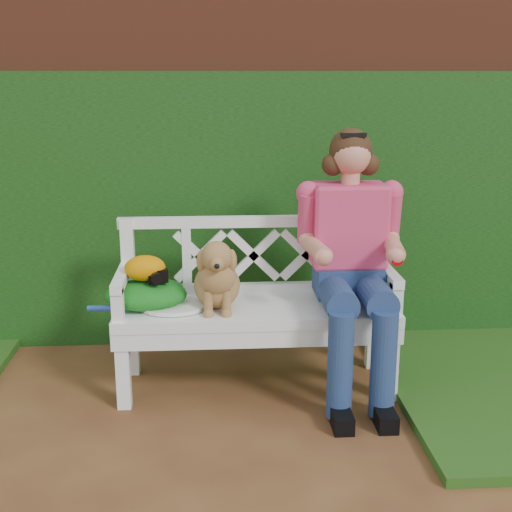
{
  "coord_description": "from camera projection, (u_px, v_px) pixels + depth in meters",
  "views": [
    {
      "loc": [
        0.15,
        -2.56,
        1.69
      ],
      "look_at": [
        0.37,
        0.94,
        0.75
      ],
      "focal_mm": 48.0,
      "sensor_mm": 36.0,
      "label": 1
    }
  ],
  "objects": [
    {
      "name": "ground",
      "position": [
        184.0,
        485.0,
        2.9
      ],
      "size": [
        60.0,
        60.0,
        0.0
      ],
      "primitive_type": "plane",
      "color": "#512917"
    },
    {
      "name": "brick_wall",
      "position": [
        190.0,
        167.0,
        4.44
      ],
      "size": [
        10.0,
        0.3,
        2.2
      ],
      "primitive_type": "cube",
      "color": "brown",
      "rests_on": "ground"
    },
    {
      "name": "ivy_hedge",
      "position": [
        190.0,
        211.0,
        4.29
      ],
      "size": [
        10.0,
        0.18,
        1.7
      ],
      "primitive_type": "cube",
      "color": "#1F5919",
      "rests_on": "ground"
    },
    {
      "name": "garden_bench",
      "position": [
        256.0,
        345.0,
        3.76
      ],
      "size": [
        1.6,
        0.65,
        0.48
      ],
      "primitive_type": null,
      "rotation": [
        0.0,
        0.0,
        -0.03
      ],
      "color": "white",
      "rests_on": "ground"
    },
    {
      "name": "seated_woman",
      "position": [
        349.0,
        265.0,
        3.65
      ],
      "size": [
        0.68,
        0.85,
        1.4
      ],
      "primitive_type": null,
      "rotation": [
        0.0,
        0.0,
        0.12
      ],
      "color": "#E75786",
      "rests_on": "ground"
    },
    {
      "name": "dog",
      "position": [
        217.0,
        273.0,
        3.58
      ],
      "size": [
        0.35,
        0.41,
        0.39
      ],
      "primitive_type": null,
      "rotation": [
        0.0,
        0.0,
        0.27
      ],
      "color": "brown",
      "rests_on": "garden_bench"
    },
    {
      "name": "tennis_racket",
      "position": [
        167.0,
        307.0,
        3.61
      ],
      "size": [
        0.67,
        0.33,
        0.03
      ],
      "primitive_type": null,
      "rotation": [
        0.0,
        0.0,
        0.1
      ],
      "color": "silver",
      "rests_on": "garden_bench"
    },
    {
      "name": "green_bag",
      "position": [
        146.0,
        294.0,
        3.63
      ],
      "size": [
        0.5,
        0.43,
        0.15
      ],
      "primitive_type": null,
      "rotation": [
        0.0,
        0.0,
        -0.25
      ],
      "color": "#27862C",
      "rests_on": "garden_bench"
    },
    {
      "name": "camera_item",
      "position": [
        157.0,
        275.0,
        3.58
      ],
      "size": [
        0.12,
        0.1,
        0.07
      ],
      "primitive_type": "cube",
      "rotation": [
        0.0,
        0.0,
        0.25
      ],
      "color": "black",
      "rests_on": "green_bag"
    },
    {
      "name": "baseball_glove",
      "position": [
        145.0,
        268.0,
        3.59
      ],
      "size": [
        0.26,
        0.24,
        0.14
      ],
      "primitive_type": "ellipsoid",
      "rotation": [
        0.0,
        0.0,
        0.43
      ],
      "color": "#CB7801",
      "rests_on": "green_bag"
    }
  ]
}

